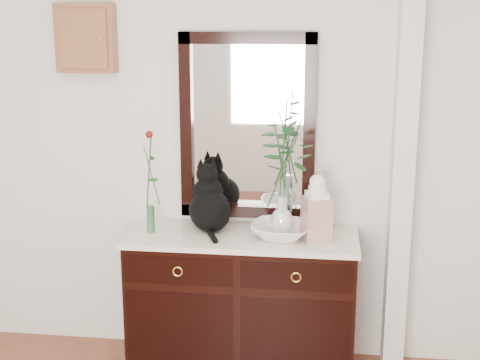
# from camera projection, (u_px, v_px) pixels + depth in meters

# --- Properties ---
(wall_back) EXTENTS (3.60, 0.04, 2.70)m
(wall_back) POSITION_uv_depth(u_px,v_px,m) (231.00, 141.00, 3.98)
(wall_back) COLOR silver
(wall_back) RESTS_ON ground
(pilaster) EXTENTS (0.12, 0.20, 2.70)m
(pilaster) POSITION_uv_depth(u_px,v_px,m) (404.00, 148.00, 3.78)
(pilaster) COLOR silver
(pilaster) RESTS_ON ground
(sideboard) EXTENTS (1.33, 0.52, 0.82)m
(sideboard) POSITION_uv_depth(u_px,v_px,m) (242.00, 295.00, 3.94)
(sideboard) COLOR black
(sideboard) RESTS_ON ground
(wall_mirror) EXTENTS (0.80, 0.06, 1.10)m
(wall_mirror) POSITION_uv_depth(u_px,v_px,m) (247.00, 127.00, 3.94)
(wall_mirror) COLOR black
(wall_mirror) RESTS_ON wall_back
(key_cabinet) EXTENTS (0.35, 0.10, 0.40)m
(key_cabinet) POSITION_uv_depth(u_px,v_px,m) (86.00, 38.00, 3.91)
(key_cabinet) COLOR brown
(key_cabinet) RESTS_ON wall_back
(cat) EXTENTS (0.38, 0.42, 0.39)m
(cat) POSITION_uv_depth(u_px,v_px,m) (210.00, 197.00, 3.89)
(cat) COLOR black
(cat) RESTS_ON sideboard
(lotus_bowl) EXTENTS (0.38, 0.38, 0.08)m
(lotus_bowl) POSITION_uv_depth(u_px,v_px,m) (282.00, 231.00, 3.78)
(lotus_bowl) COLOR white
(lotus_bowl) RESTS_ON sideboard
(vase_branches) EXTENTS (0.49, 0.49, 0.78)m
(vase_branches) POSITION_uv_depth(u_px,v_px,m) (283.00, 168.00, 3.70)
(vase_branches) COLOR silver
(vase_branches) RESTS_ON lotus_bowl
(bud_vase_rose) EXTENTS (0.09, 0.09, 0.61)m
(bud_vase_rose) POSITION_uv_depth(u_px,v_px,m) (149.00, 181.00, 3.83)
(bud_vase_rose) COLOR #2E633A
(bud_vase_rose) RESTS_ON sideboard
(ginger_jar) EXTENTS (0.18, 0.18, 0.39)m
(ginger_jar) POSITION_uv_depth(u_px,v_px,m) (317.00, 206.00, 3.71)
(ginger_jar) COLOR silver
(ginger_jar) RESTS_ON sideboard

